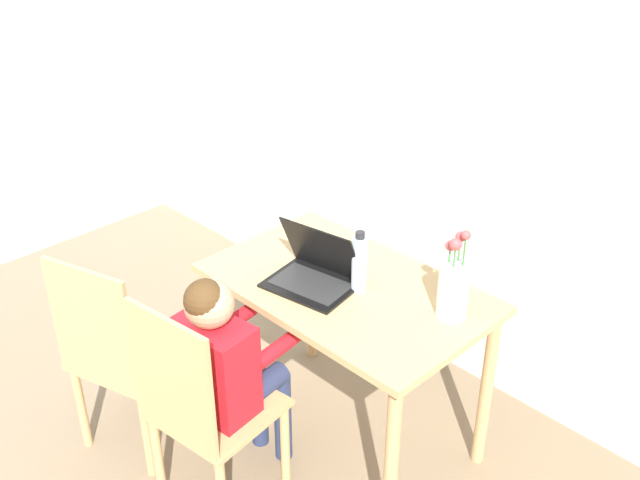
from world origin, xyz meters
The scene contains 8 objects.
wall_back centered at (0.00, 2.23, 1.25)m, with size 6.40×0.05×2.50m.
dining_table centered at (0.20, 1.48, 0.64)m, with size 1.08×0.66×0.75m.
chair_occupied centered at (0.09, 0.86, 0.47)m, with size 0.45×0.45×0.93m.
chair_spare centered at (-0.38, 0.81, 0.47)m, with size 0.50×0.50×0.93m.
person_seated centered at (0.07, 0.98, 0.61)m, with size 0.35×0.45×0.97m.
laptop centered at (0.10, 1.41, 0.81)m, with size 0.36×0.30×0.24m.
flower_vase centered at (0.59, 1.60, 0.88)m, with size 0.11×0.11×0.35m.
water_bottle centered at (0.25, 1.49, 0.87)m, with size 0.06×0.06×0.25m.
Camera 1 is at (1.83, -0.27, 2.29)m, focal length 42.00 mm.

